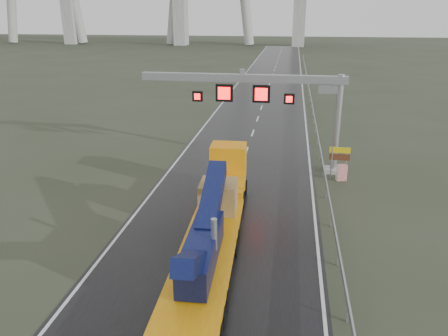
% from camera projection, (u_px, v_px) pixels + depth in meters
% --- Properties ---
extents(ground, '(400.00, 400.00, 0.00)m').
position_uv_depth(ground, '(188.00, 323.00, 16.86)').
color(ground, '#2F3726').
rests_on(ground, ground).
extents(road, '(11.00, 200.00, 0.02)m').
position_uv_depth(road, '(261.00, 108.00, 54.03)').
color(road, black).
rests_on(road, ground).
extents(guardrail, '(0.20, 140.00, 1.40)m').
position_uv_depth(guardrail, '(315.00, 124.00, 43.64)').
color(guardrail, gray).
rests_on(guardrail, ground).
extents(sign_gantry, '(14.90, 1.20, 7.42)m').
position_uv_depth(sign_gantry, '(271.00, 95.00, 31.37)').
color(sign_gantry, '#9C9C98').
rests_on(sign_gantry, ground).
extents(heavy_haul_truck, '(3.07, 17.11, 4.00)m').
position_uv_depth(heavy_haul_truck, '(216.00, 211.00, 22.72)').
color(heavy_haul_truck, '#E0A20C').
rests_on(heavy_haul_truck, ground).
extents(exit_sign_pair, '(1.43, 0.10, 2.45)m').
position_uv_depth(exit_sign_pair, '(339.00, 157.00, 30.55)').
color(exit_sign_pair, '#94959C').
rests_on(exit_sign_pair, ground).
extents(striped_barrier, '(0.76, 0.53, 1.17)m').
position_uv_depth(striped_barrier, '(342.00, 173.00, 30.80)').
color(striped_barrier, red).
rests_on(striped_barrier, ground).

